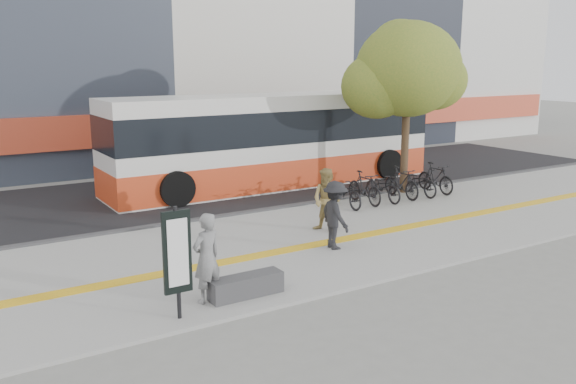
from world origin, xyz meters
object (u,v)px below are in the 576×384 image
pedestrian_tan (327,200)px  bus (275,143)px  bench (246,286)px  pedestrian_dark (335,215)px  street_tree (405,71)px  signboard (177,254)px  seated_woman (207,258)px

pedestrian_tan → bus: bearing=135.2°
bench → pedestrian_dark: bearing=25.4°
bench → pedestrian_dark: 3.97m
street_tree → bus: (-3.30, 3.68, -2.78)m
bus → pedestrian_dark: (-2.95, -8.02, -0.76)m
pedestrian_tan → pedestrian_dark: size_ratio=1.03×
signboard → pedestrian_tan: bearing=29.9°
bench → street_tree: street_tree is taller
pedestrian_dark → pedestrian_tan: bearing=-20.2°
bench → pedestrian_dark: (3.53, 1.68, 0.67)m
seated_woman → bus: bearing=-144.0°
bus → pedestrian_tan: size_ratio=7.28×
signboard → street_tree: size_ratio=0.35×
pedestrian_tan → pedestrian_dark: 1.58m
bench → seated_woman: bearing=168.5°
bench → pedestrian_tan: pedestrian_tan is taller
pedestrian_dark → seated_woman: bearing=117.1°
pedestrian_tan → street_tree: bearing=91.8°
street_tree → bus: bearing=131.9°
bench → pedestrian_tan: bearing=35.8°
seated_woman → pedestrian_dark: bearing=-177.4°
seated_woman → pedestrian_tan: seated_woman is taller
bus → signboard: bearing=-128.9°
seated_woman → pedestrian_dark: (4.33, 1.52, -0.03)m
street_tree → pedestrian_dark: 8.39m
bench → pedestrian_dark: size_ratio=0.89×
signboard → bus: 12.86m
seated_woman → pedestrian_tan: bearing=-166.8°
street_tree → seated_woman: street_tree is taller
street_tree → bus: 5.67m
signboard → seated_woman: size_ratio=1.18×
bench → seated_woman: size_ratio=0.86×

